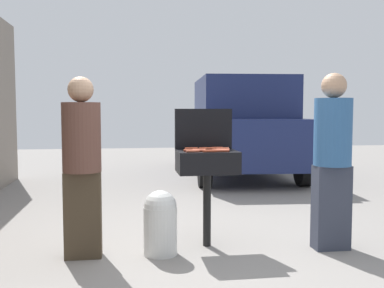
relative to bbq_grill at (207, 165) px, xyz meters
The scene contains 22 objects.
ground_plane 0.86m from the bbq_grill, 161.02° to the right, with size 24.00×24.00×0.00m, color gray.
bbq_grill is the anchor object (origin of this frame).
grill_lid_open 0.42m from the bbq_grill, 90.00° to the left, with size 0.60×0.05×0.42m, color black.
hot_dog_0 0.25m from the bbq_grill, 136.95° to the left, with size 0.03×0.03×0.13m, color #AD4228.
hot_dog_1 0.23m from the bbq_grill, 91.40° to the right, with size 0.03×0.03×0.13m, color #AD4228.
hot_dog_2 0.21m from the bbq_grill, ahead, with size 0.03×0.03×0.13m, color #AD4228.
hot_dog_3 0.25m from the bbq_grill, 161.57° to the right, with size 0.03×0.03×0.13m, color #AD4228.
hot_dog_4 0.26m from the bbq_grill, 52.28° to the right, with size 0.03×0.03×0.13m, color #B74C33.
hot_dog_5 0.25m from the bbq_grill, 48.33° to the left, with size 0.03×0.03×0.13m, color #AD4228.
hot_dog_6 0.18m from the bbq_grill, behind, with size 0.03×0.03×0.13m, color #AD4228.
hot_dog_7 0.20m from the bbq_grill, 88.26° to the left, with size 0.03×0.03×0.13m, color #AD4228.
hot_dog_8 0.21m from the bbq_grill, 37.91° to the right, with size 0.03×0.03×0.13m, color #B74C33.
hot_dog_9 0.28m from the bbq_grill, 138.17° to the right, with size 0.03×0.03×0.13m, color #C6593D.
hot_dog_10 0.23m from the bbq_grill, 16.71° to the right, with size 0.03×0.03×0.13m, color #C6593D.
hot_dog_11 0.22m from the bbq_grill, 134.26° to the right, with size 0.03×0.03×0.13m, color #B74C33.
hot_dog_12 0.24m from the bbq_grill, 41.98° to the right, with size 0.03×0.03×0.13m, color #C6593D.
hot_dog_13 0.19m from the bbq_grill, 75.22° to the left, with size 0.03×0.03×0.13m, color #AD4228.
hot_dog_14 0.25m from the bbq_grill, 25.07° to the left, with size 0.03×0.03×0.13m, color #C6593D.
propane_tank 0.73m from the bbq_grill, 156.70° to the right, with size 0.32×0.32×0.62m.
person_left 1.22m from the bbq_grill, behind, with size 0.35×0.35×1.68m.
person_right 1.23m from the bbq_grill, 12.84° to the right, with size 0.36×0.36×1.73m.
parked_minivan 5.07m from the bbq_grill, 71.85° to the left, with size 2.29×4.53×2.02m.
Camera 1 is at (-0.53, -4.29, 1.37)m, focal length 41.79 mm.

